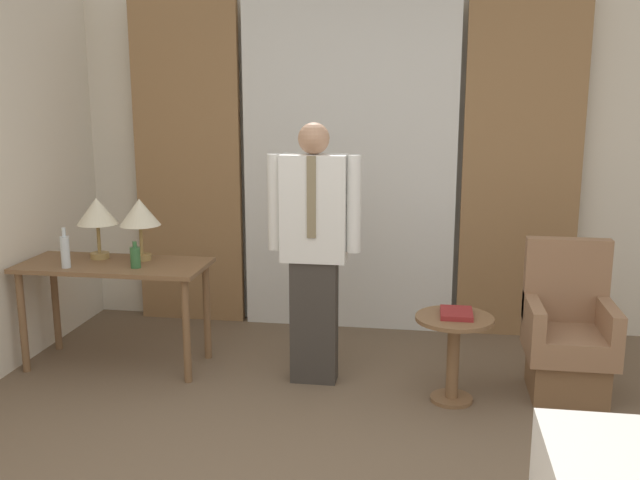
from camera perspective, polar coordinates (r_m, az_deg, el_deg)
name	(u,v)px	position (r m, az deg, el deg)	size (l,w,h in m)	color
wall_back	(351,158)	(5.67, 2.46, 6.59)	(10.00, 0.06, 2.70)	silver
curtain_sheer_center	(349,167)	(5.55, 2.30, 5.85)	(1.65, 0.06, 2.58)	white
curtain_drape_left	(188,164)	(5.84, -10.53, 5.97)	(0.87, 0.06, 2.58)	#997047
curtain_drape_right	(521,170)	(5.55, 15.79, 5.41)	(0.87, 0.06, 2.58)	#997047
desk	(115,278)	(5.05, -16.10, -2.95)	(1.27, 0.55, 0.73)	brown
table_lamp_left	(97,213)	(5.13, -17.41, 2.06)	(0.28, 0.28, 0.43)	#9E7F47
table_lamp_right	(140,214)	(5.01, -14.22, 2.00)	(0.28, 0.28, 0.43)	#9E7F47
bottle_near_edge	(65,251)	(4.97, -19.71, -0.85)	(0.06, 0.06, 0.27)	silver
bottle_by_lamp	(135,257)	(4.85, -14.55, -1.32)	(0.07, 0.07, 0.18)	#336638
person	(314,244)	(4.52, -0.48, -0.32)	(0.59, 0.20, 1.69)	#38332D
armchair	(568,339)	(4.76, 19.19, -7.51)	(0.52, 0.54, 0.96)	brown
side_table	(454,344)	(4.45, 10.64, -8.18)	(0.47, 0.47, 0.54)	brown
book	(456,313)	(4.41, 10.86, -5.78)	(0.19, 0.24, 0.03)	maroon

